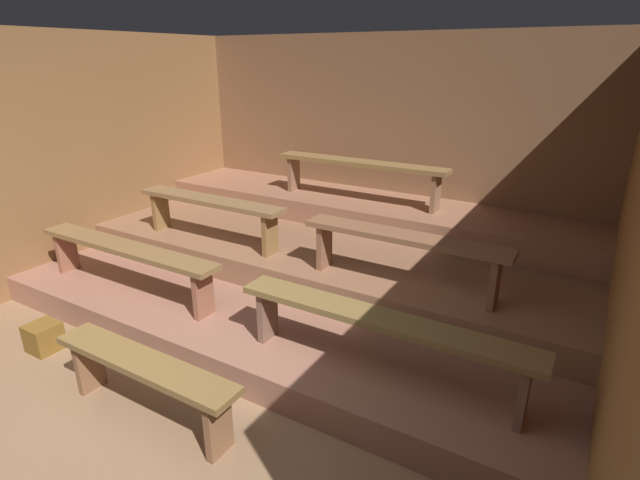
{
  "coord_description": "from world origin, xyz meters",
  "views": [
    {
      "loc": [
        2.31,
        -1.24,
        2.25
      ],
      "look_at": [
        0.02,
        2.61,
        0.56
      ],
      "focal_mm": 27.41,
      "sensor_mm": 36.0,
      "label": 1
    }
  ],
  "objects": [
    {
      "name": "ground",
      "position": [
        0.0,
        2.06,
        -0.04
      ],
      "size": [
        5.81,
        4.92,
        0.08
      ],
      "primitive_type": "cube",
      "color": "#937050"
    },
    {
      "name": "wall_back",
      "position": [
        0.0,
        4.15,
        1.25
      ],
      "size": [
        5.81,
        0.06,
        2.51
      ],
      "primitive_type": "cube",
      "color": "brown",
      "rests_on": "ground"
    },
    {
      "name": "wall_left",
      "position": [
        -2.54,
        2.06,
        1.25
      ],
      "size": [
        0.06,
        4.92,
        2.51
      ],
      "primitive_type": "cube",
      "color": "brown",
      "rests_on": "ground"
    },
    {
      "name": "wall_right",
      "position": [
        2.54,
        2.06,
        1.25
      ],
      "size": [
        0.06,
        4.92,
        2.51
      ],
      "primitive_type": "cube",
      "color": "brown",
      "rests_on": "ground"
    },
    {
      "name": "platform_lower",
      "position": [
        0.0,
        2.51,
        0.12
      ],
      "size": [
        5.01,
        3.21,
        0.24
      ],
      "primitive_type": "cube",
      "color": "#A06A56",
      "rests_on": "ground"
    },
    {
      "name": "platform_middle",
      "position": [
        0.0,
        3.02,
        0.36
      ],
      "size": [
        5.01,
        2.2,
        0.24
      ],
      "primitive_type": "cube",
      "color": "#946649",
      "rests_on": "platform_lower"
    },
    {
      "name": "platform_upper",
      "position": [
        0.0,
        3.64,
        0.61
      ],
      "size": [
        5.01,
        0.96,
        0.24
      ],
      "primitive_type": "cube",
      "color": "#9F694E",
      "rests_on": "platform_middle"
    },
    {
      "name": "bench_floor_center",
      "position": [
        0.0,
        0.45,
        0.35
      ],
      "size": [
        1.45,
        0.25,
        0.45
      ],
      "color": "olive",
      "rests_on": "ground"
    },
    {
      "name": "bench_lower_left",
      "position": [
        -1.23,
        1.33,
        0.61
      ],
      "size": [
        2.05,
        0.25,
        0.45
      ],
      "color": "olive",
      "rests_on": "platform_lower"
    },
    {
      "name": "bench_lower_right",
      "position": [
        1.23,
        1.33,
        0.61
      ],
      "size": [
        2.05,
        0.25,
        0.45
      ],
      "color": "olive",
      "rests_on": "platform_lower"
    },
    {
      "name": "bench_middle_left",
      "position": [
        -1.03,
        2.23,
        0.84
      ],
      "size": [
        1.7,
        0.25,
        0.45
      ],
      "color": "olive",
      "rests_on": "platform_middle"
    },
    {
      "name": "bench_middle_right",
      "position": [
        1.03,
        2.23,
        0.84
      ],
      "size": [
        1.7,
        0.25,
        0.45
      ],
      "color": "#8F5E40",
      "rests_on": "platform_middle"
    },
    {
      "name": "bench_upper_center",
      "position": [
        -0.04,
        3.58,
        1.09
      ],
      "size": [
        2.0,
        0.25,
        0.45
      ],
      "color": "olive",
      "rests_on": "platform_upper"
    },
    {
      "name": "wooden_crate_floor",
      "position": [
        -1.37,
        0.57,
        0.12
      ],
      "size": [
        0.23,
        0.23,
        0.23
      ],
      "primitive_type": "cube",
      "color": "brown",
      "rests_on": "ground"
    }
  ]
}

